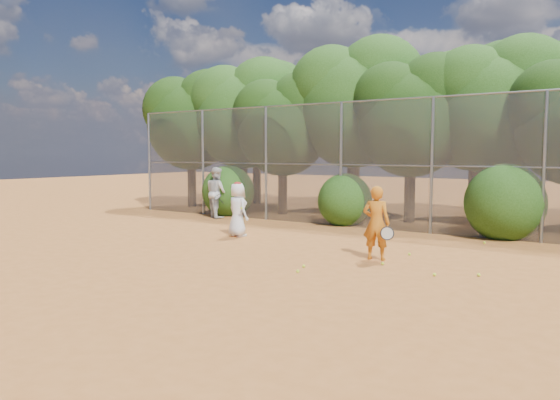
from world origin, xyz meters
The scene contains 24 objects.
ground centered at (0.00, 0.00, 0.00)m, with size 80.00×80.00×0.00m, color #A55B25.
fence_back centered at (-0.12, 6.00, 2.05)m, with size 20.05×0.09×4.03m.
tree_0 centered at (-9.44, 8.04, 3.93)m, with size 4.38×3.81×6.00m.
tree_1 centered at (-6.94, 8.54, 4.16)m, with size 4.64×4.03×6.35m.
tree_2 centered at (-4.45, 7.83, 3.58)m, with size 3.99×3.47×5.47m.
tree_3 centered at (-1.94, 8.84, 4.40)m, with size 4.89×4.26×6.70m.
tree_4 centered at (0.55, 8.24, 3.76)m, with size 4.19×3.64×5.73m.
tree_5 centered at (3.06, 9.04, 4.05)m, with size 4.51×3.92×6.17m.
tree_9 centered at (-7.94, 10.84, 4.34)m, with size 4.83×4.20×6.62m.
tree_10 centered at (-2.93, 11.05, 4.63)m, with size 5.15×4.48×7.06m.
tree_11 centered at (2.06, 10.64, 4.16)m, with size 4.64×4.03×6.35m.
bush_0 centered at (-6.00, 6.30, 1.00)m, with size 2.00×2.00×2.00m, color #1D4310.
bush_1 centered at (-1.00, 6.30, 0.90)m, with size 1.80×1.80×1.80m, color #1D4310.
bush_2 centered at (4.00, 6.30, 1.10)m, with size 2.20×2.20×2.20m, color #1D4310.
player_yellow centered at (2.33, 1.43, 0.83)m, with size 0.84×0.57×1.66m.
player_teen centered at (-2.35, 2.34, 0.78)m, with size 0.87×0.71×1.56m.
player_white centered at (-5.78, 5.40, 0.93)m, with size 1.13×1.04×1.86m.
ball_0 centered at (2.70, 0.97, 0.03)m, with size 0.07×0.07×0.07m, color #C8F12B.
ball_1 centered at (2.77, 2.32, 0.03)m, with size 0.07×0.07×0.07m, color #C8F12B.
ball_2 centered at (1.61, -0.70, 0.03)m, with size 0.07×0.07×0.07m, color #C8F12B.
ball_3 centered at (4.68, 1.02, 0.03)m, with size 0.07×0.07×0.07m, color #C8F12B.
ball_4 centered at (1.46, -0.22, 0.03)m, with size 0.07×0.07×0.07m, color #C8F12B.
ball_5 centered at (3.80, 4.99, 0.03)m, with size 0.07×0.07×0.07m, color #C8F12B.
ball_6 centered at (3.96, 0.55, 0.03)m, with size 0.07×0.07×0.07m, color #C8F12B.
Camera 1 is at (7.36, -9.72, 2.40)m, focal length 35.00 mm.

